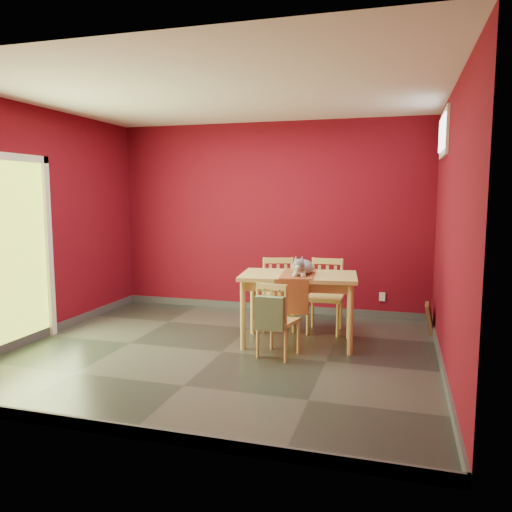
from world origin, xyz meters
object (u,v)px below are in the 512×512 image
(dining_table, at_px, (298,283))
(tote_bag, at_px, (270,313))
(chair_far_left, at_px, (278,293))
(chair_near, at_px, (277,319))
(picture_frame, at_px, (429,318))
(chair_far_right, at_px, (325,295))
(cat, at_px, (302,264))

(dining_table, relative_size, tote_bag, 3.32)
(dining_table, distance_m, tote_bag, 0.76)
(chair_far_left, distance_m, chair_near, 1.13)
(chair_near, distance_m, picture_frame, 2.16)
(chair_near, bearing_deg, picture_frame, 42.34)
(chair_far_left, relative_size, picture_frame, 2.46)
(tote_bag, bearing_deg, chair_far_left, 99.83)
(dining_table, distance_m, chair_near, 0.61)
(picture_frame, bearing_deg, chair_far_right, -165.41)
(chair_near, bearing_deg, chair_far_left, 102.86)
(cat, bearing_deg, chair_near, -140.19)
(dining_table, xyz_separation_m, chair_far_right, (0.22, 0.60, -0.24))
(dining_table, bearing_deg, chair_far_right, 69.87)
(chair_near, bearing_deg, cat, 70.46)
(chair_far_left, bearing_deg, picture_frame, 10.47)
(dining_table, relative_size, picture_frame, 3.78)
(chair_far_right, relative_size, cat, 1.89)
(dining_table, height_order, cat, cat)
(chair_near, xyz_separation_m, picture_frame, (1.58, 1.44, -0.23))
(chair_far_left, distance_m, picture_frame, 1.89)
(tote_bag, bearing_deg, chair_far_right, 74.37)
(cat, bearing_deg, tote_bag, -136.81)
(chair_near, xyz_separation_m, tote_bag, (-0.03, -0.20, 0.10))
(chair_far_left, height_order, chair_near, chair_far_left)
(dining_table, relative_size, chair_far_right, 1.51)
(chair_far_right, distance_m, chair_near, 1.17)
(picture_frame, bearing_deg, chair_far_left, -169.53)
(chair_near, relative_size, cat, 1.68)
(cat, bearing_deg, chair_far_left, 93.62)
(chair_near, relative_size, tote_bag, 1.95)
(dining_table, xyz_separation_m, tote_bag, (-0.15, -0.72, -0.19))
(chair_far_left, xyz_separation_m, chair_near, (0.25, -1.10, -0.04))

